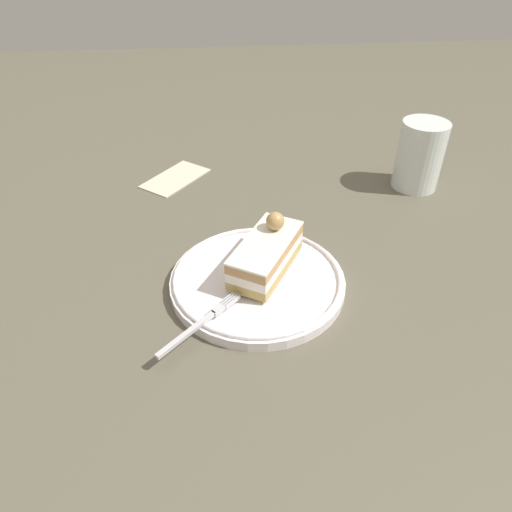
{
  "coord_description": "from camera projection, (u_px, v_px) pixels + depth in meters",
  "views": [
    {
      "loc": [
        0.05,
        0.47,
        0.4
      ],
      "look_at": [
        0.0,
        0.01,
        0.05
      ],
      "focal_mm": 32.92,
      "sensor_mm": 36.0,
      "label": 1
    }
  ],
  "objects": [
    {
      "name": "ground_plane",
      "position": [
        256.0,
        279.0,
        0.61
      ],
      "size": [
        2.4,
        2.4,
        0.0
      ],
      "primitive_type": "plane",
      "color": "#5D5746"
    },
    {
      "name": "dessert_plate",
      "position": [
        256.0,
        280.0,
        0.6
      ],
      "size": [
        0.22,
        0.22,
        0.02
      ],
      "color": "white",
      "rests_on": "ground_plane"
    },
    {
      "name": "cake_slice",
      "position": [
        266.0,
        253.0,
        0.59
      ],
      "size": [
        0.11,
        0.13,
        0.07
      ],
      "color": "tan",
      "rests_on": "dessert_plate"
    },
    {
      "name": "fork",
      "position": [
        202.0,
        322.0,
        0.52
      ],
      "size": [
        0.1,
        0.09,
        0.0
      ],
      "color": "silver",
      "rests_on": "dessert_plate"
    },
    {
      "name": "drink_glass_near",
      "position": [
        419.0,
        159.0,
        0.78
      ],
      "size": [
        0.08,
        0.08,
        0.11
      ],
      "color": "white",
      "rests_on": "ground_plane"
    },
    {
      "name": "folded_napkin",
      "position": [
        175.0,
        178.0,
        0.83
      ],
      "size": [
        0.13,
        0.13,
        0.0
      ],
      "primitive_type": "cube",
      "rotation": [
        0.0,
        0.0,
        0.89
      ],
      "color": "beige",
      "rests_on": "ground_plane"
    }
  ]
}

